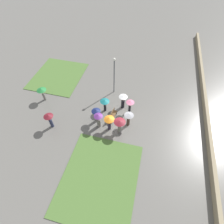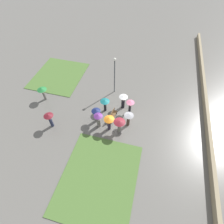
% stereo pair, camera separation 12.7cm
% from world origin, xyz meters
% --- Properties ---
extents(ground_plane, '(90.00, 90.00, 0.00)m').
position_xyz_m(ground_plane, '(0.00, 0.00, 0.00)').
color(ground_plane, '#66635E').
extents(lawn_patch_near, '(8.02, 6.59, 0.06)m').
position_xyz_m(lawn_patch_near, '(-6.66, 0.44, 0.03)').
color(lawn_patch_near, '#4C7033').
rests_on(lawn_patch_near, ground_plane).
extents(lawn_patch_far, '(7.40, 6.59, 0.06)m').
position_xyz_m(lawn_patch_far, '(5.70, 10.38, 0.03)').
color(lawn_patch_far, '#4C7033').
rests_on(lawn_patch_far, ground_plane).
extents(parapet_wall, '(45.00, 0.35, 0.77)m').
position_xyz_m(parapet_wall, '(0.00, -9.24, 0.39)').
color(parapet_wall, gray).
rests_on(parapet_wall, ground_plane).
extents(park_bench, '(1.71, 0.66, 0.90)m').
position_xyz_m(park_bench, '(0.24, 1.03, 0.47)').
color(park_bench, brown).
rests_on(park_bench, ground_plane).
extents(lamp_post, '(0.32, 0.32, 4.97)m').
position_xyz_m(lamp_post, '(4.54, 1.92, 3.14)').
color(lamp_post, '#474C51').
rests_on(lamp_post, ground_plane).
extents(crowd_person_orange, '(1.09, 1.09, 1.93)m').
position_xyz_m(crowd_person_orange, '(-1.26, 0.98, 1.44)').
color(crowd_person_orange, '#2D2333').
rests_on(crowd_person_orange, ground_plane).
extents(crowd_person_teal, '(1.06, 1.06, 1.73)m').
position_xyz_m(crowd_person_teal, '(1.16, 2.15, 1.31)').
color(crowd_person_teal, black).
rests_on(crowd_person_teal, ground_plane).
extents(crowd_person_maroon, '(1.20, 1.20, 1.89)m').
position_xyz_m(crowd_person_maroon, '(-1.36, -0.14, 1.35)').
color(crowd_person_maroon, slate).
rests_on(crowd_person_maroon, ground_plane).
extents(crowd_person_navy, '(0.99, 0.99, 1.91)m').
position_xyz_m(crowd_person_navy, '(-0.54, 2.62, 1.37)').
color(crowd_person_navy, slate).
rests_on(crowd_person_navy, ground_plane).
extents(crowd_person_grey, '(1.01, 1.01, 1.90)m').
position_xyz_m(crowd_person_grey, '(-0.23, -0.86, 1.35)').
color(crowd_person_grey, '#47382D').
rests_on(crowd_person_grey, ground_plane).
extents(crowd_person_pink, '(0.91, 0.91, 1.84)m').
position_xyz_m(crowd_person_pink, '(1.67, -0.65, 1.36)').
color(crowd_person_pink, black).
rests_on(crowd_person_pink, ground_plane).
extents(crowd_person_white, '(0.99, 0.99, 1.94)m').
position_xyz_m(crowd_person_white, '(2.18, 0.25, 1.26)').
color(crowd_person_white, black).
rests_on(crowd_person_white, ground_plane).
extents(crowd_person_purple, '(0.94, 0.94, 2.00)m').
position_xyz_m(crowd_person_purple, '(-1.21, 2.17, 1.32)').
color(crowd_person_purple, slate).
rests_on(crowd_person_purple, ground_plane).
extents(lone_walker_far_path, '(1.12, 1.12, 1.87)m').
position_xyz_m(lone_walker_far_path, '(0.99, 9.88, 1.48)').
color(lone_walker_far_path, slate).
rests_on(lone_walker_far_path, ground_plane).
extents(lone_walker_mid_plaza, '(1.00, 1.00, 1.97)m').
position_xyz_m(lone_walker_mid_plaza, '(-2.51, 7.11, 1.40)').
color(lone_walker_mid_plaza, '#282D47').
rests_on(lone_walker_mid_plaza, ground_plane).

